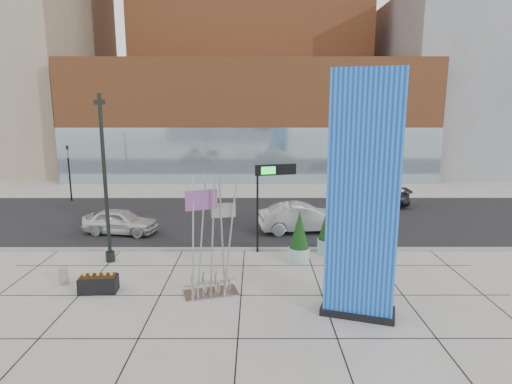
{
  "coord_description": "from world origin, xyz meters",
  "views": [
    {
      "loc": [
        1.53,
        -15.73,
        6.88
      ],
      "look_at": [
        1.56,
        2.0,
        3.3
      ],
      "focal_mm": 30.0,
      "sensor_mm": 36.0,
      "label": 1
    }
  ],
  "objects_px": {
    "lamp_post": "(106,196)",
    "car_white_west": "(120,222)",
    "blue_pylon": "(363,202)",
    "public_art_sculpture": "(211,264)",
    "concrete_bollard": "(63,276)",
    "car_silver_mid": "(302,218)",
    "overhead_street_sign": "(273,178)"
  },
  "relations": [
    {
      "from": "car_silver_mid",
      "to": "lamp_post",
      "type": "bearing_deg",
      "value": 109.06
    },
    {
      "from": "car_white_west",
      "to": "car_silver_mid",
      "type": "relative_size",
      "value": 0.84
    },
    {
      "from": "concrete_bollard",
      "to": "blue_pylon",
      "type": "bearing_deg",
      "value": -12.76
    },
    {
      "from": "overhead_street_sign",
      "to": "blue_pylon",
      "type": "bearing_deg",
      "value": -82.87
    },
    {
      "from": "public_art_sculpture",
      "to": "concrete_bollard",
      "type": "bearing_deg",
      "value": 155.19
    },
    {
      "from": "overhead_street_sign",
      "to": "car_silver_mid",
      "type": "xyz_separation_m",
      "value": [
        1.76,
        3.38,
        -2.82
      ]
    },
    {
      "from": "public_art_sculpture",
      "to": "concrete_bollard",
      "type": "relative_size",
      "value": 6.68
    },
    {
      "from": "lamp_post",
      "to": "car_silver_mid",
      "type": "relative_size",
      "value": 1.55
    },
    {
      "from": "concrete_bollard",
      "to": "car_white_west",
      "type": "bearing_deg",
      "value": 88.68
    },
    {
      "from": "public_art_sculpture",
      "to": "car_silver_mid",
      "type": "relative_size",
      "value": 0.94
    },
    {
      "from": "blue_pylon",
      "to": "concrete_bollard",
      "type": "relative_size",
      "value": 11.9
    },
    {
      "from": "blue_pylon",
      "to": "car_white_west",
      "type": "height_order",
      "value": "blue_pylon"
    },
    {
      "from": "blue_pylon",
      "to": "car_white_west",
      "type": "relative_size",
      "value": 2.0
    },
    {
      "from": "lamp_post",
      "to": "public_art_sculpture",
      "type": "bearing_deg",
      "value": -34.72
    },
    {
      "from": "public_art_sculpture",
      "to": "concrete_bollard",
      "type": "distance_m",
      "value": 6.01
    },
    {
      "from": "overhead_street_sign",
      "to": "public_art_sculpture",
      "type": "bearing_deg",
      "value": -133.57
    },
    {
      "from": "lamp_post",
      "to": "car_white_west",
      "type": "xyz_separation_m",
      "value": [
        -0.84,
        4.26,
        -2.35
      ]
    },
    {
      "from": "public_art_sculpture",
      "to": "car_white_west",
      "type": "bearing_deg",
      "value": 110.54
    },
    {
      "from": "concrete_bollard",
      "to": "overhead_street_sign",
      "type": "distance_m",
      "value": 9.72
    },
    {
      "from": "lamp_post",
      "to": "car_white_west",
      "type": "height_order",
      "value": "lamp_post"
    },
    {
      "from": "concrete_bollard",
      "to": "car_silver_mid",
      "type": "distance_m",
      "value": 12.38
    },
    {
      "from": "overhead_street_sign",
      "to": "lamp_post",
      "type": "bearing_deg",
      "value": 174.06
    },
    {
      "from": "car_silver_mid",
      "to": "concrete_bollard",
      "type": "bearing_deg",
      "value": 117.32
    },
    {
      "from": "overhead_street_sign",
      "to": "car_silver_mid",
      "type": "distance_m",
      "value": 4.74
    },
    {
      "from": "lamp_post",
      "to": "car_silver_mid",
      "type": "height_order",
      "value": "lamp_post"
    },
    {
      "from": "blue_pylon",
      "to": "car_white_west",
      "type": "bearing_deg",
      "value": 157.4
    },
    {
      "from": "blue_pylon",
      "to": "public_art_sculpture",
      "type": "height_order",
      "value": "blue_pylon"
    },
    {
      "from": "overhead_street_sign",
      "to": "concrete_bollard",
      "type": "bearing_deg",
      "value": -171.39
    },
    {
      "from": "concrete_bollard",
      "to": "car_white_west",
      "type": "distance_m",
      "value": 6.78
    },
    {
      "from": "blue_pylon",
      "to": "car_silver_mid",
      "type": "distance_m",
      "value": 10.14
    },
    {
      "from": "lamp_post",
      "to": "car_white_west",
      "type": "distance_m",
      "value": 4.94
    },
    {
      "from": "public_art_sculpture",
      "to": "concrete_bollard",
      "type": "xyz_separation_m",
      "value": [
        -5.89,
        0.88,
        -0.84
      ]
    }
  ]
}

